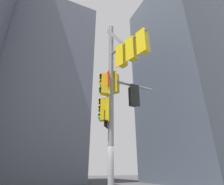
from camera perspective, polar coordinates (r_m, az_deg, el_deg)
The scene contains 3 objects.
building_tower_right at distance 32.97m, azimuth 23.32°, elevation 4.81°, with size 13.60×13.60×32.58m, color #4C5460.
building_mid_block at distance 34.03m, azimuth -21.95°, elevation 1.27°, with size 14.50×14.50×30.02m, color slate.
signal_pole_assembly at distance 8.20m, azimuth 2.08°, elevation 2.31°, with size 3.07×2.74×8.93m.
Camera 1 is at (-3.20, -6.89, 1.59)m, focal length 28.50 mm.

